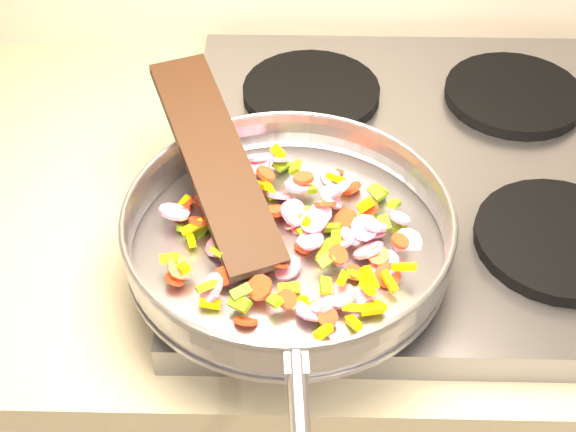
{
  "coord_description": "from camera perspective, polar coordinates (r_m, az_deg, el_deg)",
  "views": [
    {
      "loc": [
        -0.85,
        0.89,
        1.59
      ],
      "look_at": [
        -0.87,
        1.5,
        1.01
      ],
      "focal_mm": 50.0,
      "sensor_mm": 36.0,
      "label": 1
    }
  ],
  "objects": [
    {
      "name": "grate_br",
      "position": [
        1.16,
        15.77,
        8.32
      ],
      "size": [
        0.19,
        0.19,
        0.02
      ],
      "primitive_type": "cylinder",
      "color": "black",
      "rests_on": "cooktop"
    },
    {
      "name": "cooktop",
      "position": [
        1.04,
        9.36,
        2.9
      ],
      "size": [
        0.6,
        0.6,
        0.04
      ],
      "primitive_type": "cube",
      "color": "#939399",
      "rests_on": "counter_top"
    },
    {
      "name": "vegetable_heap",
      "position": [
        0.87,
        0.32,
        -1.14
      ],
      "size": [
        0.3,
        0.29,
        0.05
      ],
      "color": "#6F9D13",
      "rests_on": "saute_pan"
    },
    {
      "name": "wooden_spatula",
      "position": [
        0.9,
        -5.2,
        4.03
      ],
      "size": [
        0.17,
        0.29,
        0.09
      ],
      "primitive_type": "cube",
      "rotation": [
        0.0,
        -0.27,
        1.97
      ],
      "color": "black",
      "rests_on": "saute_pan"
    },
    {
      "name": "grate_fr",
      "position": [
        0.95,
        18.7,
        -1.59
      ],
      "size": [
        0.19,
        0.19,
        0.02
      ],
      "primitive_type": "cylinder",
      "color": "black",
      "rests_on": "cooktop"
    },
    {
      "name": "grate_bl",
      "position": [
        1.12,
        1.67,
        8.82
      ],
      "size": [
        0.19,
        0.19,
        0.02
      ],
      "primitive_type": "cylinder",
      "color": "black",
      "rests_on": "cooktop"
    },
    {
      "name": "grate_fl",
      "position": [
        0.91,
        1.64,
        -1.39
      ],
      "size": [
        0.19,
        0.19,
        0.02
      ],
      "primitive_type": "cylinder",
      "color": "black",
      "rests_on": "cooktop"
    },
    {
      "name": "saute_pan",
      "position": [
        0.86,
        0.01,
        -1.02
      ],
      "size": [
        0.4,
        0.56,
        0.06
      ],
      "rotation": [
        0.0,
        0.0,
        0.06
      ],
      "color": "#9E9EA5",
      "rests_on": "grate_fl"
    }
  ]
}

